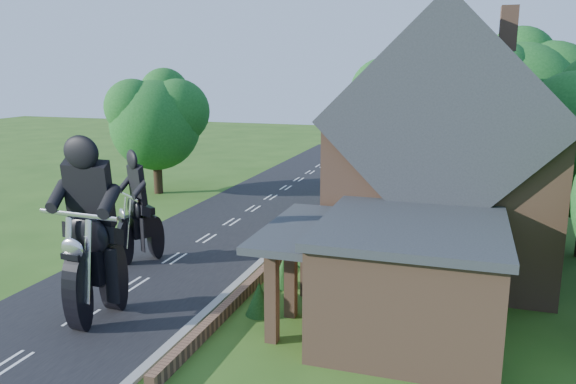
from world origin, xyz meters
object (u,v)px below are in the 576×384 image
(garden_wall, at_px, (287,250))
(motorcycle_follow, at_px, (141,245))
(motorcycle_lead, at_px, (97,294))
(house, at_px, (444,157))
(annex, at_px, (406,276))

(garden_wall, xyz_separation_m, motorcycle_follow, (-5.45, -2.68, 0.50))
(motorcycle_lead, height_order, motorcycle_follow, motorcycle_lead)
(house, bearing_deg, garden_wall, -170.83)
(annex, distance_m, motorcycle_lead, 9.55)
(house, xyz_separation_m, annex, (-0.62, -6.80, -2.58))
(annex, height_order, motorcycle_lead, annex)
(garden_wall, relative_size, annex, 3.12)
(motorcycle_lead, relative_size, motorcycle_follow, 1.26)
(house, height_order, annex, house)
(garden_wall, bearing_deg, motorcycle_lead, -114.92)
(motorcycle_lead, bearing_deg, motorcycle_follow, -68.22)
(motorcycle_lead, distance_m, motorcycle_follow, 5.56)
(house, bearing_deg, motorcycle_lead, -137.85)
(garden_wall, distance_m, house, 7.52)
(garden_wall, xyz_separation_m, annex, (5.57, -5.80, 1.57))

